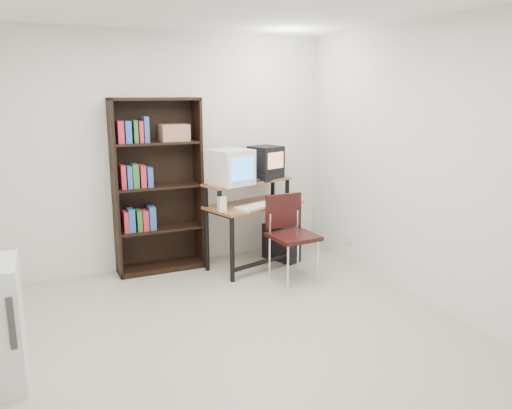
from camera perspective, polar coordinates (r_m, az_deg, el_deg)
name	(u,v)px	position (r m, az deg, el deg)	size (l,w,h in m)	color
floor	(226,339)	(4.20, -3.41, -15.13)	(4.00, 4.00, 0.01)	#BBB29B
back_wall	(159,153)	(5.67, -11.04, 5.83)	(4.00, 0.01, 2.60)	silver
front_wall	(405,260)	(2.09, 16.71, -6.11)	(4.00, 0.01, 2.60)	silver
right_wall	(427,165)	(4.86, 18.97, 4.26)	(0.01, 4.00, 2.60)	silver
computer_desk	(253,209)	(5.62, -0.35, -0.48)	(1.18, 0.81, 0.98)	brown
crt_monitor	(230,167)	(5.43, -2.96, 4.29)	(0.51, 0.51, 0.38)	beige
vcr	(267,176)	(5.78, 1.21, 3.29)	(0.36, 0.26, 0.08)	black
crt_tv	(266,159)	(5.79, 1.14, 5.21)	(0.40, 0.40, 0.30)	black
cd_spindle	(256,180)	(5.60, -0.01, 2.82)	(0.12, 0.12, 0.05)	#26262B
keyboard	(256,207)	(5.42, 0.01, -0.27)	(0.47, 0.21, 0.04)	beige
mousepad	(276,202)	(5.73, 2.36, 0.29)	(0.22, 0.18, 0.01)	black
mouse	(277,201)	(5.72, 2.43, 0.44)	(0.10, 0.06, 0.03)	white
desk_speaker	(222,205)	(5.24, -3.93, -0.01)	(0.08, 0.07, 0.17)	beige
pc_tower	(281,242)	(5.95, 2.90, -4.36)	(0.20, 0.45, 0.42)	black
school_chair	(290,228)	(5.27, 3.86, -2.69)	(0.48, 0.48, 0.90)	black
bookshelf	(157,184)	(5.56, -11.27, 2.28)	(0.95, 0.32, 1.90)	black
wall_outlet	(349,238)	(5.93, 10.54, -3.73)	(0.02, 0.08, 0.12)	beige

